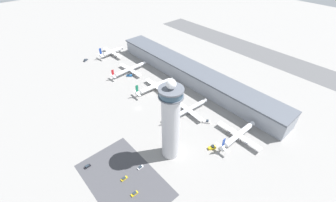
# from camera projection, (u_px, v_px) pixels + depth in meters

# --- Properties ---
(ground_plane) EXTENTS (1000.00, 1000.00, 0.00)m
(ground_plane) POSITION_uv_depth(u_px,v_px,m) (138.00, 108.00, 205.10)
(ground_plane) COLOR gray
(terminal_building) EXTENTS (212.31, 25.00, 16.90)m
(terminal_building) POSITION_uv_depth(u_px,v_px,m) (192.00, 74.00, 236.69)
(terminal_building) COLOR #9399A3
(terminal_building) RESTS_ON ground
(runway_strip) EXTENTS (318.46, 44.00, 0.01)m
(runway_strip) POSITION_uv_depth(u_px,v_px,m) (251.00, 50.00, 303.49)
(runway_strip) COLOR #515154
(runway_strip) RESTS_ON ground
(control_tower) EXTENTS (15.64, 15.64, 63.48)m
(control_tower) POSITION_uv_depth(u_px,v_px,m) (171.00, 122.00, 145.79)
(control_tower) COLOR #BCBCC1
(control_tower) RESTS_ON ground
(parking_lot_surface) EXTENTS (64.00, 40.00, 0.01)m
(parking_lot_surface) POSITION_uv_depth(u_px,v_px,m) (124.00, 180.00, 147.02)
(parking_lot_surface) COLOR #424247
(parking_lot_surface) RESTS_ON ground
(airplane_gate_alpha) EXTENTS (38.29, 33.13, 14.43)m
(airplane_gate_alpha) POSITION_uv_depth(u_px,v_px,m) (112.00, 52.00, 287.93)
(airplane_gate_alpha) COLOR white
(airplane_gate_alpha) RESTS_ON ground
(airplane_gate_bravo) EXTENTS (36.56, 45.20, 12.01)m
(airplane_gate_bravo) POSITION_uv_depth(u_px,v_px,m) (129.00, 69.00, 253.42)
(airplane_gate_bravo) COLOR white
(airplane_gate_bravo) RESTS_ON ground
(airplane_gate_charlie) EXTENTS (34.78, 44.86, 13.55)m
(airplane_gate_charlie) POSITION_uv_depth(u_px,v_px,m) (155.00, 86.00, 226.55)
(airplane_gate_charlie) COLOR white
(airplane_gate_charlie) RESTS_ON ground
(airplane_gate_delta) EXTENTS (33.77, 46.36, 11.66)m
(airplane_gate_delta) POSITION_uv_depth(u_px,v_px,m) (188.00, 110.00, 197.01)
(airplane_gate_delta) COLOR silver
(airplane_gate_delta) RESTS_ON ground
(airplane_gate_echo) EXTENTS (38.78, 40.61, 13.62)m
(airplane_gate_echo) POSITION_uv_depth(u_px,v_px,m) (238.00, 135.00, 172.57)
(airplane_gate_echo) COLOR silver
(airplane_gate_echo) RESTS_ON ground
(service_truck_catering) EXTENTS (5.25, 7.11, 2.42)m
(service_truck_catering) POSITION_uv_depth(u_px,v_px,m) (85.00, 60.00, 278.20)
(service_truck_catering) COLOR black
(service_truck_catering) RESTS_ON ground
(service_truck_fuel) EXTENTS (5.75, 5.75, 3.16)m
(service_truck_fuel) POSITION_uv_depth(u_px,v_px,m) (129.00, 75.00, 249.11)
(service_truck_fuel) COLOR black
(service_truck_fuel) RESTS_ON ground
(service_truck_baggage) EXTENTS (6.28, 5.51, 2.85)m
(service_truck_baggage) POSITION_uv_depth(u_px,v_px,m) (207.00, 122.00, 189.52)
(service_truck_baggage) COLOR black
(service_truck_baggage) RESTS_ON ground
(service_truck_water) EXTENTS (4.78, 6.14, 3.18)m
(service_truck_water) POSITION_uv_depth(u_px,v_px,m) (212.00, 148.00, 167.09)
(service_truck_water) COLOR black
(service_truck_water) RESTS_ON ground
(car_white_wagon) EXTENTS (1.91, 4.51, 1.53)m
(car_white_wagon) POSITION_uv_depth(u_px,v_px,m) (124.00, 179.00, 147.00)
(car_white_wagon) COLOR black
(car_white_wagon) RESTS_ON ground
(car_silver_sedan) EXTENTS (2.00, 4.57, 1.54)m
(car_silver_sedan) POSITION_uv_depth(u_px,v_px,m) (134.00, 194.00, 138.66)
(car_silver_sedan) COLOR black
(car_silver_sedan) RESTS_ON ground
(car_green_van) EXTENTS (1.82, 4.37, 1.47)m
(car_green_van) POSITION_uv_depth(u_px,v_px,m) (140.00, 167.00, 153.93)
(car_green_van) COLOR black
(car_green_van) RESTS_ON ground
(car_maroon_suv) EXTENTS (1.99, 4.49, 1.60)m
(car_maroon_suv) POSITION_uv_depth(u_px,v_px,m) (87.00, 166.00, 154.49)
(car_maroon_suv) COLOR black
(car_maroon_suv) RESTS_ON ground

